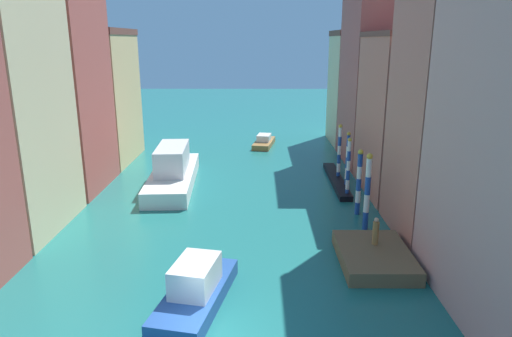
# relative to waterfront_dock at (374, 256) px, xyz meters

# --- Properties ---
(ground_plane) EXTENTS (154.00, 154.00, 0.00)m
(ground_plane) POSITION_rel_waterfront_dock_xyz_m (-8.55, 17.57, -0.39)
(ground_plane) COLOR #1E6B66
(building_left_2) EXTENTS (6.34, 8.36, 17.10)m
(building_left_2) POSITION_rel_waterfront_dock_xyz_m (-22.42, 13.59, 8.17)
(building_left_2) COLOR #B25147
(building_left_2) RESTS_ON ground
(building_left_3) EXTENTS (6.34, 9.45, 13.05)m
(building_left_3) POSITION_rel_waterfront_dock_xyz_m (-22.42, 22.64, 6.14)
(building_left_3) COLOR #DBB77A
(building_left_3) RESTS_ON ground
(building_right_1) EXTENTS (6.34, 7.28, 18.46)m
(building_right_1) POSITION_rel_waterfront_dock_xyz_m (5.32, 4.24, 8.85)
(building_right_1) COLOR #C6705B
(building_right_1) RESTS_ON ground
(building_right_2) EXTENTS (6.34, 9.41, 12.63)m
(building_right_2) POSITION_rel_waterfront_dock_xyz_m (5.32, 12.80, 5.93)
(building_right_2) COLOR #C6705B
(building_right_2) RESTS_ON ground
(building_right_3) EXTENTS (6.34, 9.68, 17.71)m
(building_right_3) POSITION_rel_waterfront_dock_xyz_m (5.32, 22.44, 8.48)
(building_right_3) COLOR #B25147
(building_right_3) RESTS_ON ground
(building_right_4) EXTENTS (6.34, 8.17, 13.02)m
(building_right_4) POSITION_rel_waterfront_dock_xyz_m (5.32, 31.40, 6.13)
(building_right_4) COLOR beige
(building_right_4) RESTS_ON ground
(waterfront_dock) EXTENTS (3.83, 5.53, 0.78)m
(waterfront_dock) POSITION_rel_waterfront_dock_xyz_m (0.00, 0.00, 0.00)
(waterfront_dock) COLOR brown
(waterfront_dock) RESTS_ON ground
(person_on_dock) EXTENTS (0.36, 0.36, 1.60)m
(person_on_dock) POSITION_rel_waterfront_dock_xyz_m (0.19, 0.75, 1.14)
(person_on_dock) COLOR olive
(person_on_dock) RESTS_ON waterfront_dock
(mooring_pole_0) EXTENTS (0.39, 0.39, 5.12)m
(mooring_pole_0) POSITION_rel_waterfront_dock_xyz_m (0.56, 4.76, 2.23)
(mooring_pole_0) COLOR #1E479E
(mooring_pole_0) RESTS_ON ground
(mooring_pole_1) EXTENTS (0.38, 0.38, 4.73)m
(mooring_pole_1) POSITION_rel_waterfront_dock_xyz_m (0.59, 7.47, 2.03)
(mooring_pole_1) COLOR #1E479E
(mooring_pole_1) RESTS_ON ground
(mooring_pole_2) EXTENTS (0.31, 0.31, 4.86)m
(mooring_pole_2) POSITION_rel_waterfront_dock_xyz_m (0.47, 10.82, 2.08)
(mooring_pole_2) COLOR #1E479E
(mooring_pole_2) RESTS_ON ground
(mooring_pole_3) EXTENTS (0.30, 0.30, 4.85)m
(mooring_pole_3) POSITION_rel_waterfront_dock_xyz_m (0.82, 13.11, 2.08)
(mooring_pole_3) COLOR #1E479E
(mooring_pole_3) RESTS_ON ground
(mooring_pole_4) EXTENTS (0.33, 0.33, 5.03)m
(mooring_pole_4) POSITION_rel_waterfront_dock_xyz_m (0.57, 15.58, 2.18)
(mooring_pole_4) COLOR #1E479E
(mooring_pole_4) RESTS_ON ground
(vaporetto_white) EXTENTS (4.15, 12.53, 3.41)m
(vaporetto_white) POSITION_rel_waterfront_dock_xyz_m (-13.72, 14.25, 0.84)
(vaporetto_white) COLOR white
(vaporetto_white) RESTS_ON ground
(gondola_black) EXTENTS (1.09, 10.06, 0.43)m
(gondola_black) POSITION_rel_waterfront_dock_xyz_m (0.35, 14.99, -0.17)
(gondola_black) COLOR black
(gondola_black) RESTS_ON ground
(motorboat_0) EXTENTS (2.83, 5.81, 1.35)m
(motorboat_0) POSITION_rel_waterfront_dock_xyz_m (-5.82, 29.37, 0.09)
(motorboat_0) COLOR olive
(motorboat_0) RESTS_ON ground
(motorboat_1) EXTENTS (3.64, 6.90, 2.17)m
(motorboat_1) POSITION_rel_waterfront_dock_xyz_m (-9.35, -4.21, 0.39)
(motorboat_1) COLOR #234C93
(motorboat_1) RESTS_ON ground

